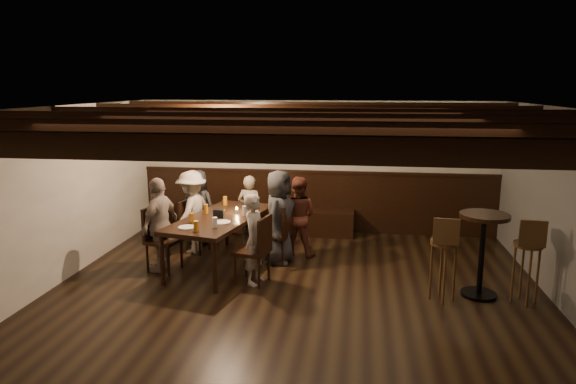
% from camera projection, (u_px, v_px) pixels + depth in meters
% --- Properties ---
extents(room, '(7.00, 7.00, 7.00)m').
position_uv_depth(room, '(292.00, 187.00, 8.22)').
color(room, black).
rests_on(room, ground).
extents(dining_table, '(1.32, 2.18, 0.76)m').
position_uv_depth(dining_table, '(221.00, 221.00, 7.58)').
color(dining_table, black).
rests_on(dining_table, floor).
extents(chair_left_near, '(0.46, 0.46, 0.85)m').
position_uv_depth(chair_left_near, '(195.00, 236.00, 8.33)').
color(chair_left_near, black).
rests_on(chair_left_near, floor).
extents(chair_left_far, '(0.51, 0.51, 0.95)m').
position_uv_depth(chair_left_far, '(163.00, 251.00, 7.49)').
color(chair_left_far, black).
rests_on(chair_left_far, floor).
extents(chair_right_near, '(0.50, 0.50, 0.92)m').
position_uv_depth(chair_right_near, '(277.00, 244.00, 7.84)').
color(chair_right_near, black).
rests_on(chair_right_near, floor).
extents(chair_right_far, '(0.51, 0.51, 0.94)m').
position_uv_depth(chair_right_far, '(253.00, 263.00, 7.01)').
color(chair_right_far, black).
rests_on(chair_right_far, floor).
extents(person_bench_left, '(0.69, 0.52, 1.27)m').
position_uv_depth(person_bench_left, '(198.00, 207.00, 8.73)').
color(person_bench_left, '#2B2B2E').
rests_on(person_bench_left, floor).
extents(person_bench_centre, '(0.49, 0.37, 1.21)m').
position_uv_depth(person_bench_centre, '(250.00, 211.00, 8.57)').
color(person_bench_centre, gray).
rests_on(person_bench_centre, floor).
extents(person_bench_right, '(0.70, 0.60, 1.27)m').
position_uv_depth(person_bench_right, '(298.00, 216.00, 8.12)').
color(person_bench_right, brown).
rests_on(person_bench_right, floor).
extents(person_left_near, '(0.66, 0.95, 1.34)m').
position_uv_depth(person_left_near, '(192.00, 212.00, 8.26)').
color(person_left_near, '#B1A796').
rests_on(person_left_near, floor).
extents(person_left_far, '(0.50, 0.86, 1.38)m').
position_uv_depth(person_left_far, '(160.00, 224.00, 7.42)').
color(person_left_far, gray).
rests_on(person_left_far, floor).
extents(person_right_near, '(0.59, 0.78, 1.43)m').
position_uv_depth(person_right_near, '(279.00, 217.00, 7.74)').
color(person_right_near, '#2B2B2E').
rests_on(person_right_near, floor).
extents(person_right_far, '(0.39, 0.51, 1.25)m').
position_uv_depth(person_right_far, '(255.00, 239.00, 6.93)').
color(person_right_far, '#9F9287').
rests_on(person_right_far, floor).
extents(pint_a, '(0.07, 0.07, 0.14)m').
position_uv_depth(pint_a, '(225.00, 201.00, 8.29)').
color(pint_a, '#BF7219').
rests_on(pint_a, dining_table).
extents(pint_b, '(0.07, 0.07, 0.14)m').
position_uv_depth(pint_b, '(254.00, 204.00, 8.07)').
color(pint_b, '#BF7219').
rests_on(pint_b, dining_table).
extents(pint_c, '(0.07, 0.07, 0.14)m').
position_uv_depth(pint_c, '(206.00, 209.00, 7.75)').
color(pint_c, '#BF7219').
rests_on(pint_c, dining_table).
extents(pint_d, '(0.07, 0.07, 0.14)m').
position_uv_depth(pint_d, '(245.00, 211.00, 7.64)').
color(pint_d, silver).
rests_on(pint_d, dining_table).
extents(pint_e, '(0.07, 0.07, 0.14)m').
position_uv_depth(pint_e, '(192.00, 218.00, 7.22)').
color(pint_e, '#BF7219').
rests_on(pint_e, dining_table).
extents(pint_f, '(0.07, 0.07, 0.14)m').
position_uv_depth(pint_f, '(215.00, 222.00, 6.98)').
color(pint_f, silver).
rests_on(pint_f, dining_table).
extents(pint_g, '(0.07, 0.07, 0.14)m').
position_uv_depth(pint_g, '(196.00, 226.00, 6.80)').
color(pint_g, '#BF7219').
rests_on(pint_g, dining_table).
extents(plate_near, '(0.24, 0.24, 0.01)m').
position_uv_depth(plate_near, '(187.00, 227.00, 6.98)').
color(plate_near, white).
rests_on(plate_near, dining_table).
extents(plate_far, '(0.24, 0.24, 0.01)m').
position_uv_depth(plate_far, '(222.00, 222.00, 7.23)').
color(plate_far, white).
rests_on(plate_far, dining_table).
extents(condiment_caddy, '(0.15, 0.10, 0.12)m').
position_uv_depth(condiment_caddy, '(219.00, 213.00, 7.51)').
color(condiment_caddy, black).
rests_on(condiment_caddy, dining_table).
extents(candle, '(0.05, 0.05, 0.05)m').
position_uv_depth(candle, '(237.00, 211.00, 7.80)').
color(candle, beige).
rests_on(candle, dining_table).
extents(high_top_table, '(0.61, 0.61, 1.09)m').
position_uv_depth(high_top_table, '(483.00, 243.00, 6.48)').
color(high_top_table, black).
rests_on(high_top_table, floor).
extents(bar_stool_left, '(0.35, 0.37, 1.10)m').
position_uv_depth(bar_stool_left, '(443.00, 269.00, 6.42)').
color(bar_stool_left, '#3C2713').
rests_on(bar_stool_left, floor).
extents(bar_stool_right, '(0.35, 0.36, 1.10)m').
position_uv_depth(bar_stool_right, '(526.00, 272.00, 6.33)').
color(bar_stool_right, '#3C2713').
rests_on(bar_stool_right, floor).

